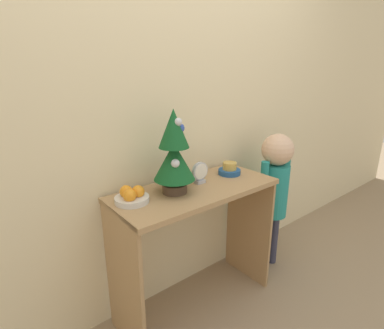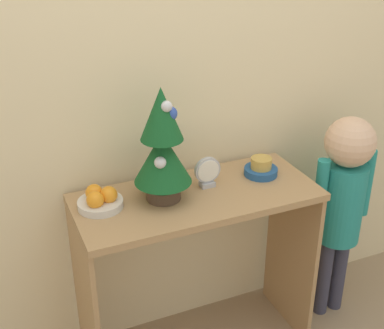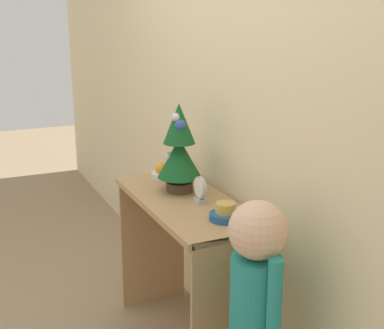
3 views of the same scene
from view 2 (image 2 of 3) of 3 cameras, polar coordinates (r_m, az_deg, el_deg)
back_wall at (r=2.18m, az=-2.20°, el=10.12°), size 7.00×0.05×2.50m
console_table at (r=2.24m, az=0.51°, el=-7.86°), size 0.98×0.42×0.81m
mini_tree at (r=2.00m, az=-3.19°, el=2.05°), size 0.22×0.22×0.46m
fruit_bowl at (r=2.06m, az=-9.80°, el=-3.74°), size 0.17×0.17×0.08m
singing_bowl at (r=2.28m, az=7.36°, el=-0.41°), size 0.14×0.14×0.08m
desk_clock at (r=2.16m, az=1.66°, el=-0.85°), size 0.11×0.04×0.13m
child_figure at (r=2.51m, az=15.83°, el=-2.80°), size 0.31×0.22×1.03m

